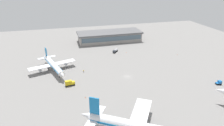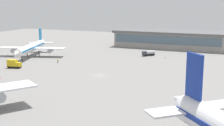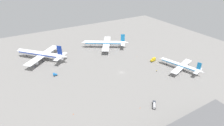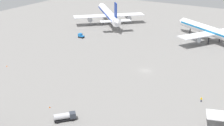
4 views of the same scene
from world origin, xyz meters
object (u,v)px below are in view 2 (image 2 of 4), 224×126
Objects in this scene: fuel_truck at (149,53)px; airplane_at_gate at (31,48)px; safety_cone_mid_apron at (0,78)px; safety_cone_far_side at (165,58)px; ground_crew_worker at (58,61)px; catering_truck at (14,64)px.

airplane_at_gate is at bearing -22.17° from fuel_truck.
safety_cone_mid_apron is (34.39, 63.14, -1.09)m from fuel_truck.
fuel_truck is 9.39m from safety_cone_far_side.
safety_cone_mid_apron is (3.19, 31.49, -0.55)m from ground_crew_worker.
ground_crew_worker is 49.04m from safety_cone_far_side.
catering_truck reaches higher than safety_cone_mid_apron.
airplane_at_gate is 64.77× the size of safety_cone_far_side.
fuel_truck is 1.02× the size of catering_truck.
fuel_truck is 63.14m from catering_truck.
fuel_truck is at bearing 97.69° from airplane_at_gate.
fuel_truck is 9.89× the size of safety_cone_far_side.
airplane_at_gate is at bearing -67.33° from safety_cone_mid_apron.
safety_cone_mid_apron is at bearing -73.37° from catering_truck.
safety_cone_mid_apron is at bearing 13.84° from fuel_truck.
catering_truck is at bearing 41.48° from safety_cone_far_side.
ground_crew_worker is 31.66m from safety_cone_mid_apron.
airplane_at_gate is 56.22m from fuel_truck.
ground_crew_worker is at bearing -95.78° from safety_cone_mid_apron.
airplane_at_gate is 21.21m from ground_crew_worker.
airplane_at_gate is at bearing 71.69° from ground_crew_worker.
safety_cone_far_side is at bearing 33.61° from catering_truck.
fuel_truck is (-50.71, -24.09, -3.02)m from airplane_at_gate.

